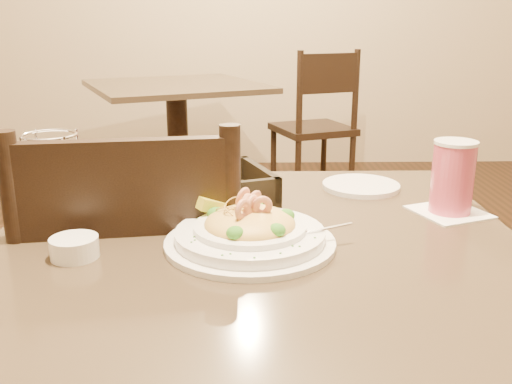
{
  "coord_description": "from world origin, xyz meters",
  "views": [
    {
      "loc": [
        -0.02,
        -0.88,
        1.1
      ],
      "look_at": [
        0.0,
        0.02,
        0.82
      ],
      "focal_mm": 40.0,
      "sensor_mm": 36.0,
      "label": 1
    }
  ],
  "objects_px": {
    "drink_glass": "(453,178)",
    "butter_ramekin": "(74,247)",
    "dining_chair_near": "(139,323)",
    "background_table": "(177,125)",
    "napkin_caddy": "(54,181)",
    "pasta_bowl": "(250,231)",
    "bread_basket": "(208,193)",
    "dining_chair_far": "(317,123)",
    "side_plate": "(361,186)",
    "main_table": "(256,363)"
  },
  "relations": [
    {
      "from": "drink_glass",
      "to": "butter_ramekin",
      "type": "xyz_separation_m",
      "value": [
        -0.66,
        -0.2,
        -0.05
      ]
    },
    {
      "from": "dining_chair_near",
      "to": "background_table",
      "type": "bearing_deg",
      "value": -93.37
    },
    {
      "from": "napkin_caddy",
      "to": "butter_ramekin",
      "type": "relative_size",
      "value": 2.11
    },
    {
      "from": "background_table",
      "to": "pasta_bowl",
      "type": "bearing_deg",
      "value": -80.73
    },
    {
      "from": "butter_ramekin",
      "to": "bread_basket",
      "type": "bearing_deg",
      "value": 54.02
    },
    {
      "from": "dining_chair_near",
      "to": "bread_basket",
      "type": "bearing_deg",
      "value": -173.07
    },
    {
      "from": "pasta_bowl",
      "to": "butter_ramekin",
      "type": "height_order",
      "value": "pasta_bowl"
    },
    {
      "from": "dining_chair_far",
      "to": "drink_glass",
      "type": "bearing_deg",
      "value": 68.67
    },
    {
      "from": "drink_glass",
      "to": "bread_basket",
      "type": "relative_size",
      "value": 0.55
    },
    {
      "from": "side_plate",
      "to": "pasta_bowl",
      "type": "bearing_deg",
      "value": -127.35
    },
    {
      "from": "main_table",
      "to": "pasta_bowl",
      "type": "xyz_separation_m",
      "value": [
        -0.01,
        -0.02,
        0.26
      ]
    },
    {
      "from": "dining_chair_far",
      "to": "dining_chair_near",
      "type": "bearing_deg",
      "value": 54.01
    },
    {
      "from": "main_table",
      "to": "background_table",
      "type": "bearing_deg",
      "value": 99.6
    },
    {
      "from": "napkin_caddy",
      "to": "side_plate",
      "type": "relative_size",
      "value": 0.94
    },
    {
      "from": "main_table",
      "to": "dining_chair_far",
      "type": "relative_size",
      "value": 0.97
    },
    {
      "from": "butter_ramekin",
      "to": "main_table",
      "type": "bearing_deg",
      "value": 11.9
    },
    {
      "from": "background_table",
      "to": "dining_chair_near",
      "type": "relative_size",
      "value": 1.27
    },
    {
      "from": "dining_chair_near",
      "to": "napkin_caddy",
      "type": "distance_m",
      "value": 0.34
    },
    {
      "from": "drink_glass",
      "to": "dining_chair_far",
      "type": "bearing_deg",
      "value": 88.9
    },
    {
      "from": "background_table",
      "to": "napkin_caddy",
      "type": "bearing_deg",
      "value": -89.24
    },
    {
      "from": "pasta_bowl",
      "to": "napkin_caddy",
      "type": "height_order",
      "value": "napkin_caddy"
    },
    {
      "from": "dining_chair_far",
      "to": "drink_glass",
      "type": "distance_m",
      "value": 2.37
    },
    {
      "from": "main_table",
      "to": "dining_chair_near",
      "type": "height_order",
      "value": "dining_chair_near"
    },
    {
      "from": "napkin_caddy",
      "to": "drink_glass",
      "type": "bearing_deg",
      "value": -0.3
    },
    {
      "from": "pasta_bowl",
      "to": "side_plate",
      "type": "height_order",
      "value": "pasta_bowl"
    },
    {
      "from": "dining_chair_near",
      "to": "side_plate",
      "type": "xyz_separation_m",
      "value": [
        0.47,
        0.14,
        0.25
      ]
    },
    {
      "from": "main_table",
      "to": "butter_ramekin",
      "type": "bearing_deg",
      "value": -168.1
    },
    {
      "from": "pasta_bowl",
      "to": "bread_basket",
      "type": "xyz_separation_m",
      "value": [
        -0.08,
        0.22,
        -0.0
      ]
    },
    {
      "from": "dining_chair_far",
      "to": "pasta_bowl",
      "type": "distance_m",
      "value": 2.56
    },
    {
      "from": "background_table",
      "to": "dining_chair_far",
      "type": "bearing_deg",
      "value": 7.86
    },
    {
      "from": "drink_glass",
      "to": "butter_ramekin",
      "type": "height_order",
      "value": "drink_glass"
    },
    {
      "from": "drink_glass",
      "to": "side_plate",
      "type": "xyz_separation_m",
      "value": [
        -0.14,
        0.17,
        -0.06
      ]
    },
    {
      "from": "main_table",
      "to": "drink_glass",
      "type": "xyz_separation_m",
      "value": [
        0.37,
        0.14,
        0.3
      ]
    },
    {
      "from": "main_table",
      "to": "background_table",
      "type": "height_order",
      "value": "same"
    },
    {
      "from": "dining_chair_far",
      "to": "side_plate",
      "type": "bearing_deg",
      "value": 65.03
    },
    {
      "from": "background_table",
      "to": "butter_ramekin",
      "type": "distance_m",
      "value": 2.45
    },
    {
      "from": "drink_glass",
      "to": "napkin_caddy",
      "type": "relative_size",
      "value": 1.01
    },
    {
      "from": "dining_chair_far",
      "to": "side_plate",
      "type": "relative_size",
      "value": 5.56
    },
    {
      "from": "dining_chair_near",
      "to": "pasta_bowl",
      "type": "distance_m",
      "value": 0.4
    },
    {
      "from": "drink_glass",
      "to": "pasta_bowl",
      "type": "bearing_deg",
      "value": -157.86
    },
    {
      "from": "background_table",
      "to": "pasta_bowl",
      "type": "relative_size",
      "value": 3.84
    },
    {
      "from": "side_plate",
      "to": "main_table",
      "type": "bearing_deg",
      "value": -127.74
    },
    {
      "from": "background_table",
      "to": "napkin_caddy",
      "type": "xyz_separation_m",
      "value": [
        0.03,
        -2.24,
        0.3
      ]
    },
    {
      "from": "dining_chair_near",
      "to": "dining_chair_far",
      "type": "distance_m",
      "value": 2.42
    },
    {
      "from": "main_table",
      "to": "drink_glass",
      "type": "relative_size",
      "value": 5.63
    },
    {
      "from": "background_table",
      "to": "side_plate",
      "type": "xyz_separation_m",
      "value": [
        0.64,
        -2.07,
        0.24
      ]
    },
    {
      "from": "background_table",
      "to": "butter_ramekin",
      "type": "xyz_separation_m",
      "value": [
        0.12,
        -2.44,
        0.25
      ]
    },
    {
      "from": "dining_chair_near",
      "to": "dining_chair_far",
      "type": "bearing_deg",
      "value": -113.35
    },
    {
      "from": "bread_basket",
      "to": "dining_chair_near",
      "type": "bearing_deg",
      "value": -165.48
    },
    {
      "from": "main_table",
      "to": "pasta_bowl",
      "type": "bearing_deg",
      "value": -120.43
    }
  ]
}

